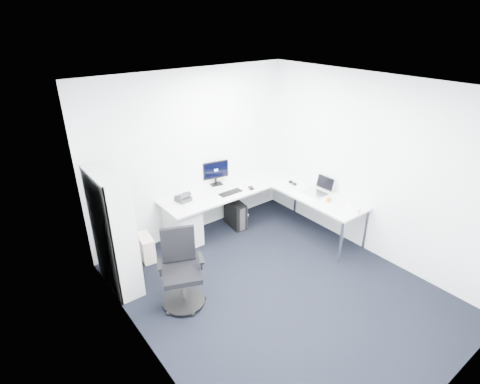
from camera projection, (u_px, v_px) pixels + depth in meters
ground at (278, 291)px, 5.09m from camera, size 4.20×4.20×0.00m
ceiling at (290, 88)px, 3.93m from camera, size 4.20×4.20×0.00m
wall_back at (193, 155)px, 6.01m from camera, size 3.60×0.02×2.70m
wall_front at (464, 297)px, 3.01m from camera, size 3.60×0.02×2.70m
wall_left at (144, 256)px, 3.52m from camera, size 0.02×4.20×2.70m
wall_right at (372, 168)px, 5.50m from camera, size 0.02×4.20×2.70m
l_desk at (246, 215)px, 6.23m from camera, size 2.55×1.43×0.75m
drawer_pedestal at (182, 223)px, 6.03m from camera, size 0.46×0.58×0.71m
bookshelf at (114, 232)px, 4.87m from camera, size 0.33×0.84×1.68m
task_chair at (181, 272)px, 4.65m from camera, size 0.75×0.75×1.02m
black_pc_tower at (235, 214)px, 6.56m from camera, size 0.27×0.50×0.46m
beige_pc_tower at (146, 247)px, 5.69m from camera, size 0.24×0.42×0.38m
power_strip at (240, 216)px, 6.92m from camera, size 0.33×0.13×0.04m
monitor at (216, 173)px, 6.35m from camera, size 0.47×0.23×0.43m
black_keyboard at (230, 193)px, 6.13m from camera, size 0.40×0.14×0.02m
mouse at (251, 188)px, 6.28m from camera, size 0.09×0.12×0.03m
desk_phone at (183, 197)px, 5.86m from camera, size 0.23×0.23×0.15m
laptop at (316, 186)px, 6.06m from camera, size 0.38×0.37×0.26m
white_keyboard at (302, 196)px, 6.01m from camera, size 0.14×0.42×0.01m
headphones at (293, 182)px, 6.47m from camera, size 0.14×0.19×0.05m
orange_fruit at (329, 199)px, 5.85m from camera, size 0.08×0.08×0.08m
tissue_box at (353, 209)px, 5.56m from camera, size 0.15×0.22×0.07m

